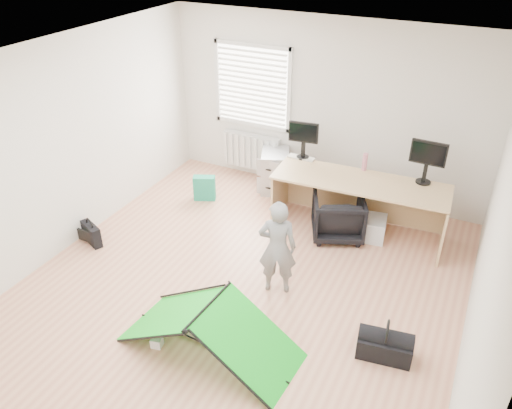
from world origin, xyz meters
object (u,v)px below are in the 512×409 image
at_px(monitor_left, 303,145).
at_px(storage_crate, 365,227).
at_px(thermos, 365,162).
at_px(duffel_bag, 384,347).
at_px(kite, 209,327).
at_px(person, 277,248).
at_px(office_chair, 338,216).
at_px(monitor_right, 426,168).
at_px(laptop_bag, 92,234).
at_px(desk, 357,207).
at_px(filing_cabinet, 275,171).

relative_size(monitor_left, storage_crate, 0.78).
xyz_separation_m(thermos, duffel_bag, (0.97, -2.44, -0.81)).
bearing_deg(kite, monitor_left, 98.58).
bearing_deg(person, storage_crate, -131.95).
bearing_deg(storage_crate, duffel_bag, -69.24).
bearing_deg(kite, office_chair, 82.75).
bearing_deg(monitor_left, monitor_right, -7.29).
relative_size(monitor_left, office_chair, 0.61).
height_order(office_chair, kite, office_chair).
height_order(kite, duffel_bag, kite).
height_order(kite, laptop_bag, kite).
height_order(desk, monitor_left, monitor_left).
relative_size(monitor_right, thermos, 1.84).
relative_size(monitor_right, person, 0.38).
height_order(desk, storage_crate, desk).
distance_m(office_chair, laptop_bag, 3.37).
distance_m(monitor_left, person, 2.05).
height_order(desk, thermos, thermos).
relative_size(filing_cabinet, person, 0.54).
bearing_deg(duffel_bag, monitor_right, 85.34).
distance_m(office_chair, storage_crate, 0.42).
xyz_separation_m(monitor_left, duffel_bag, (1.89, -2.43, -0.89)).
distance_m(thermos, laptop_bag, 3.87).
bearing_deg(monitor_right, monitor_left, -178.19).
bearing_deg(monitor_right, person, -120.60).
distance_m(desk, person, 1.71).
height_order(monitor_right, thermos, monitor_right).
relative_size(desk, monitor_left, 5.49).
xyz_separation_m(monitor_left, person, (0.47, -1.96, -0.40)).
distance_m(laptop_bag, duffel_bag, 4.07).
height_order(filing_cabinet, laptop_bag, filing_cabinet).
height_order(monitor_left, person, person).
bearing_deg(filing_cabinet, kite, -98.14).
relative_size(office_chair, storage_crate, 1.27).
height_order(monitor_right, office_chair, monitor_right).
distance_m(person, laptop_bag, 2.70).
bearing_deg(duffel_bag, person, 153.03).
bearing_deg(laptop_bag, monitor_left, 68.46).
distance_m(kite, storage_crate, 2.86).
bearing_deg(thermos, office_chair, -105.17).
bearing_deg(monitor_right, storage_crate, -145.00).
height_order(thermos, kite, thermos).
distance_m(monitor_right, storage_crate, 1.13).
bearing_deg(duffel_bag, monitor_left, 119.28).
height_order(storage_crate, laptop_bag, storage_crate).
bearing_deg(kite, duffel_bag, 27.00).
bearing_deg(duffel_bag, laptop_bag, 168.15).
bearing_deg(storage_crate, office_chair, -157.12).
distance_m(monitor_left, thermos, 0.91).
height_order(filing_cabinet, person, person).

